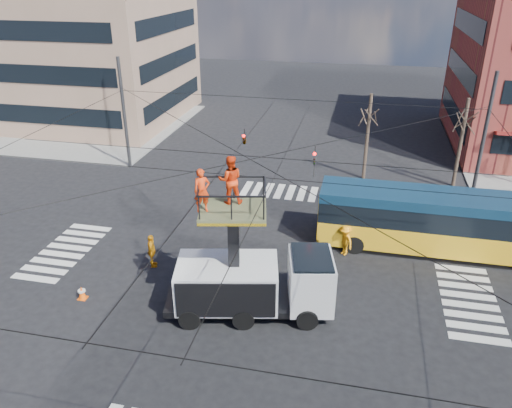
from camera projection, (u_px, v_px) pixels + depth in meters
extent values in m
plane|color=black|center=(251.00, 274.00, 24.19)|extent=(120.00, 120.00, 0.00)
cube|color=slate|center=(84.00, 125.00, 46.78)|extent=(18.00, 18.00, 0.12)
cube|color=black|center=(37.00, 115.00, 41.59)|extent=(15.30, 0.12, 1.50)
cube|color=black|center=(174.00, 98.00, 46.89)|extent=(0.12, 13.60, 1.50)
cube|color=black|center=(30.00, 74.00, 40.16)|extent=(15.30, 0.12, 1.50)
cube|color=black|center=(171.00, 62.00, 45.46)|extent=(0.12, 13.60, 1.50)
cube|color=black|center=(21.00, 31.00, 38.73)|extent=(15.30, 0.12, 1.50)
cube|color=black|center=(168.00, 23.00, 44.03)|extent=(0.12, 13.60, 1.50)
cube|color=black|center=(454.00, 112.00, 41.96)|extent=(0.12, 13.60, 1.58)
cube|color=black|center=(461.00, 69.00, 40.46)|extent=(0.12, 13.60, 1.57)
cube|color=black|center=(469.00, 24.00, 38.96)|extent=(0.12, 13.60, 1.57)
cylinder|color=#2D2D30|center=(484.00, 137.00, 30.72)|extent=(0.24, 0.24, 8.00)
cylinder|color=#2D2D30|center=(124.00, 114.00, 35.40)|extent=(0.24, 0.24, 8.00)
cylinder|color=black|center=(292.00, 99.00, 32.33)|extent=(24.00, 0.03, 0.03)
cylinder|color=black|center=(9.00, 145.00, 24.09)|extent=(0.03, 24.00, 0.03)
cylinder|color=black|center=(130.00, 350.00, 11.17)|extent=(24.00, 0.03, 0.03)
cylinder|color=black|center=(250.00, 159.00, 21.66)|extent=(24.02, 24.02, 0.03)
cylinder|color=black|center=(250.00, 159.00, 21.66)|extent=(24.02, 24.02, 0.03)
cylinder|color=black|center=(244.00, 176.00, 20.73)|extent=(24.00, 0.03, 0.03)
cylinder|color=black|center=(256.00, 157.00, 22.85)|extent=(24.00, 0.03, 0.03)
cylinder|color=black|center=(224.00, 166.00, 22.07)|extent=(0.03, 24.00, 0.03)
cylinder|color=black|center=(277.00, 170.00, 21.60)|extent=(0.03, 24.00, 0.03)
imported|color=black|center=(315.00, 158.00, 24.16)|extent=(0.16, 0.20, 1.00)
imported|color=black|center=(244.00, 135.00, 26.60)|extent=(0.26, 1.24, 0.50)
cylinder|color=#382B21|center=(367.00, 138.00, 33.83)|extent=(0.24, 0.24, 6.00)
cylinder|color=#382B21|center=(460.00, 144.00, 32.66)|extent=(0.24, 0.24, 6.00)
cube|color=black|center=(249.00, 300.00, 21.37)|extent=(7.31, 3.62, 0.30)
cube|color=silver|center=(311.00, 281.00, 20.93)|extent=(2.26, 2.72, 2.20)
cube|color=black|center=(311.00, 265.00, 20.58)|extent=(2.05, 2.58, 0.80)
cube|color=silver|center=(227.00, 282.00, 20.99)|extent=(4.63, 3.33, 1.80)
cylinder|color=black|center=(307.00, 319.00, 20.36)|extent=(0.95, 0.53, 0.90)
cylinder|color=black|center=(303.00, 287.00, 22.44)|extent=(0.95, 0.53, 0.90)
cylinder|color=black|center=(243.00, 319.00, 20.38)|extent=(0.95, 0.53, 0.90)
cylinder|color=black|center=(245.00, 286.00, 22.46)|extent=(0.95, 0.53, 0.90)
cylinder|color=black|center=(190.00, 319.00, 20.39)|extent=(0.95, 0.53, 0.90)
cylinder|color=black|center=(196.00, 286.00, 22.47)|extent=(0.95, 0.53, 0.90)
cube|color=black|center=(234.00, 248.00, 20.27)|extent=(0.53, 0.53, 3.46)
cube|color=#4A4D2E|center=(233.00, 210.00, 19.52)|extent=(2.98, 2.60, 0.12)
cube|color=yellow|center=(233.00, 212.00, 19.58)|extent=(2.98, 2.60, 0.12)
imported|color=red|center=(202.00, 191.00, 18.92)|extent=(0.75, 0.68, 1.73)
imported|color=red|center=(230.00, 180.00, 19.55)|extent=(1.15, 1.01, 1.98)
cube|color=gold|center=(445.00, 235.00, 25.70)|extent=(12.95, 2.65, 1.30)
cube|color=black|center=(449.00, 215.00, 25.18)|extent=(12.95, 2.59, 1.10)
cube|color=#0E283D|center=(452.00, 200.00, 24.84)|extent=(12.95, 2.65, 0.50)
cube|color=gold|center=(322.00, 212.00, 26.68)|extent=(0.26, 2.47, 2.80)
cube|color=black|center=(320.00, 231.00, 27.19)|extent=(0.16, 2.60, 0.30)
cube|color=gold|center=(325.00, 191.00, 26.13)|extent=(0.11, 1.60, 0.35)
cylinder|color=black|center=(354.00, 244.00, 25.75)|extent=(1.00, 0.30, 1.00)
cylinder|color=black|center=(356.00, 224.00, 27.83)|extent=(1.00, 0.30, 1.00)
cone|color=#FF590A|center=(82.00, 293.00, 22.26)|extent=(0.36, 0.36, 0.63)
imported|color=orange|center=(152.00, 251.00, 24.44)|extent=(0.75, 1.10, 1.73)
imported|color=#FF9910|center=(345.00, 240.00, 25.51)|extent=(1.17, 1.18, 1.63)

